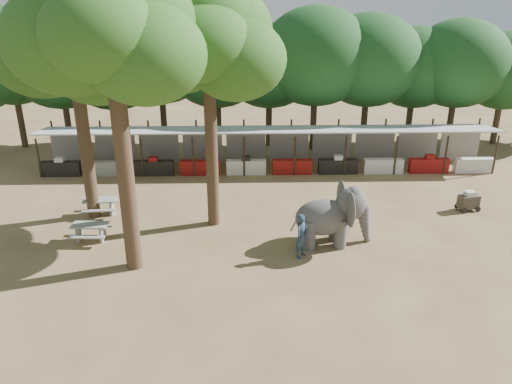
{
  "coord_description": "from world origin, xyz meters",
  "views": [
    {
      "loc": [
        -1.52,
        -15.78,
        10.38
      ],
      "look_at": [
        -1.0,
        5.0,
        2.0
      ],
      "focal_mm": 35.0,
      "sensor_mm": 36.0,
      "label": 1
    }
  ],
  "objects_px": {
    "elephant": "(333,216)",
    "picnic_table_near": "(91,230)",
    "yard_tree_back": "(205,38)",
    "yard_tree_center": "(108,28)",
    "handler": "(302,236)",
    "picnic_table_far": "(101,204)",
    "yard_tree_left": "(70,45)",
    "cart_back": "(469,201)"
  },
  "relations": [
    {
      "from": "elephant",
      "to": "picnic_table_near",
      "type": "height_order",
      "value": "elephant"
    },
    {
      "from": "yard_tree_back",
      "to": "elephant",
      "type": "bearing_deg",
      "value": -23.85
    },
    {
      "from": "yard_tree_center",
      "to": "handler",
      "type": "height_order",
      "value": "yard_tree_center"
    },
    {
      "from": "yard_tree_center",
      "to": "picnic_table_far",
      "type": "relative_size",
      "value": 7.08
    },
    {
      "from": "yard_tree_left",
      "to": "handler",
      "type": "distance_m",
      "value": 13.13
    },
    {
      "from": "elephant",
      "to": "handler",
      "type": "height_order",
      "value": "elephant"
    },
    {
      "from": "yard_tree_left",
      "to": "yard_tree_center",
      "type": "xyz_separation_m",
      "value": [
        3.0,
        -5.0,
        1.01
      ]
    },
    {
      "from": "yard_tree_back",
      "to": "handler",
      "type": "height_order",
      "value": "yard_tree_back"
    },
    {
      "from": "picnic_table_far",
      "to": "elephant",
      "type": "bearing_deg",
      "value": -21.04
    },
    {
      "from": "yard_tree_left",
      "to": "cart_back",
      "type": "bearing_deg",
      "value": 0.05
    },
    {
      "from": "handler",
      "to": "cart_back",
      "type": "xyz_separation_m",
      "value": [
        9.01,
        4.55,
        -0.45
      ]
    },
    {
      "from": "yard_tree_center",
      "to": "cart_back",
      "type": "relative_size",
      "value": 10.11
    },
    {
      "from": "yard_tree_left",
      "to": "handler",
      "type": "xyz_separation_m",
      "value": [
        9.97,
        -4.54,
        -7.24
      ]
    },
    {
      "from": "yard_tree_back",
      "to": "picnic_table_near",
      "type": "distance_m",
      "value": 9.77
    },
    {
      "from": "elephant",
      "to": "picnic_table_near",
      "type": "relative_size",
      "value": 2.15
    },
    {
      "from": "yard_tree_back",
      "to": "cart_back",
      "type": "bearing_deg",
      "value": 4.47
    },
    {
      "from": "yard_tree_center",
      "to": "picnic_table_near",
      "type": "relative_size",
      "value": 7.34
    },
    {
      "from": "elephant",
      "to": "picnic_table_near",
      "type": "distance_m",
      "value": 10.75
    },
    {
      "from": "yard_tree_center",
      "to": "handler",
      "type": "bearing_deg",
      "value": 3.82
    },
    {
      "from": "yard_tree_back",
      "to": "cart_back",
      "type": "distance_m",
      "value": 15.3
    },
    {
      "from": "picnic_table_near",
      "to": "picnic_table_far",
      "type": "relative_size",
      "value": 0.96
    },
    {
      "from": "cart_back",
      "to": "yard_tree_center",
      "type": "bearing_deg",
      "value": -175.52
    },
    {
      "from": "yard_tree_back",
      "to": "cart_back",
      "type": "relative_size",
      "value": 9.53
    },
    {
      "from": "yard_tree_back",
      "to": "picnic_table_far",
      "type": "bearing_deg",
      "value": 169.81
    },
    {
      "from": "yard_tree_center",
      "to": "picnic_table_far",
      "type": "bearing_deg",
      "value": 117.13
    },
    {
      "from": "handler",
      "to": "yard_tree_center",
      "type": "bearing_deg",
      "value": 131.03
    },
    {
      "from": "yard_tree_center",
      "to": "yard_tree_back",
      "type": "height_order",
      "value": "yard_tree_center"
    },
    {
      "from": "yard_tree_center",
      "to": "cart_back",
      "type": "xyz_separation_m",
      "value": [
        15.98,
        5.02,
        -8.7
      ]
    },
    {
      "from": "yard_tree_back",
      "to": "picnic_table_near",
      "type": "xyz_separation_m",
      "value": [
        -5.26,
        -1.83,
        -8.03
      ]
    },
    {
      "from": "elephant",
      "to": "picnic_table_near",
      "type": "bearing_deg",
      "value": 171.86
    },
    {
      "from": "yard_tree_left",
      "to": "picnic_table_far",
      "type": "height_order",
      "value": "yard_tree_left"
    },
    {
      "from": "picnic_table_far",
      "to": "handler",
      "type": "bearing_deg",
      "value": -29.29
    },
    {
      "from": "yard_tree_center",
      "to": "elephant",
      "type": "distance_m",
      "value": 11.65
    },
    {
      "from": "picnic_table_far",
      "to": "yard_tree_center",
      "type": "bearing_deg",
      "value": -66.72
    },
    {
      "from": "yard_tree_back",
      "to": "elephant",
      "type": "distance_m",
      "value": 9.34
    },
    {
      "from": "handler",
      "to": "picnic_table_near",
      "type": "relative_size",
      "value": 1.18
    },
    {
      "from": "yard_tree_left",
      "to": "yard_tree_back",
      "type": "bearing_deg",
      "value": -9.46
    },
    {
      "from": "picnic_table_near",
      "to": "handler",
      "type": "bearing_deg",
      "value": -7.98
    },
    {
      "from": "yard_tree_left",
      "to": "yard_tree_center",
      "type": "bearing_deg",
      "value": -59.04
    },
    {
      "from": "elephant",
      "to": "handler",
      "type": "distance_m",
      "value": 1.89
    },
    {
      "from": "picnic_table_near",
      "to": "cart_back",
      "type": "height_order",
      "value": "cart_back"
    },
    {
      "from": "yard_tree_center",
      "to": "cart_back",
      "type": "height_order",
      "value": "yard_tree_center"
    }
  ]
}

